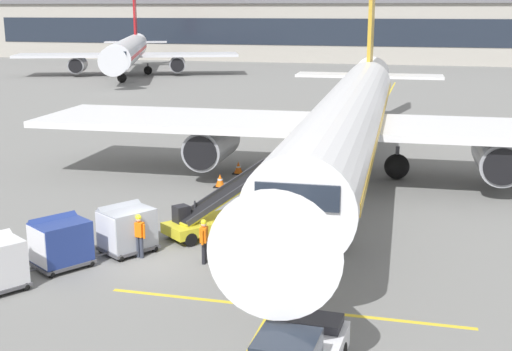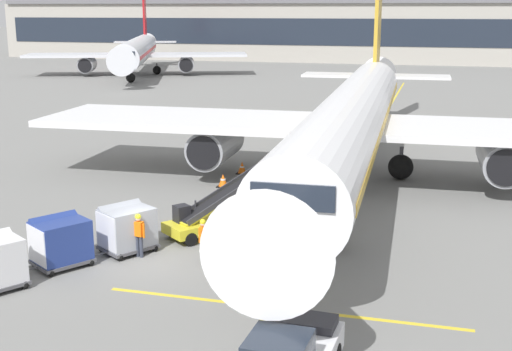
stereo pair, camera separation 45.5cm
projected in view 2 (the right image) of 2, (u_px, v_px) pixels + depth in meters
The scene contains 13 objects.
ground_plane at pixel (151, 261), 26.17m from camera, with size 600.00×600.00×0.00m, color slate.
parked_airplane at pixel (354, 118), 37.58m from camera, with size 35.95×45.37×15.19m.
belt_loader at pixel (210, 215), 29.06m from camera, with size 4.31×4.99×2.84m.
baggage_cart_lead at pixel (127, 227), 26.98m from camera, with size 2.42×2.73×1.91m.
baggage_cart_second at pixel (60, 241), 25.44m from camera, with size 2.42×2.73×1.91m.
ground_crew_by_loader at pixel (139, 232), 26.36m from camera, with size 0.56×0.32×1.74m.
ground_crew_by_carts at pixel (203, 238), 25.73m from camera, with size 0.27×0.57×1.74m.
safety_cone_engine_keepout at pixel (242, 168), 39.96m from camera, with size 0.63×0.63×0.72m.
safety_cone_wingtip at pixel (223, 181), 36.97m from camera, with size 0.64×0.64×0.72m.
apron_guidance_line_lead_in at pixel (344, 184), 37.68m from camera, with size 0.20×110.00×0.01m.
apron_guidance_line_stop_bar at pixel (281, 308), 22.01m from camera, with size 12.00×0.20×0.01m.
terminal_building at pixel (371, 30), 127.34m from camera, with size 142.97×20.79×11.06m.
distant_airplane at pixel (137, 52), 98.70m from camera, with size 31.95×39.95×13.74m.
Camera 2 is at (10.41, -22.69, 9.42)m, focal length 47.83 mm.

